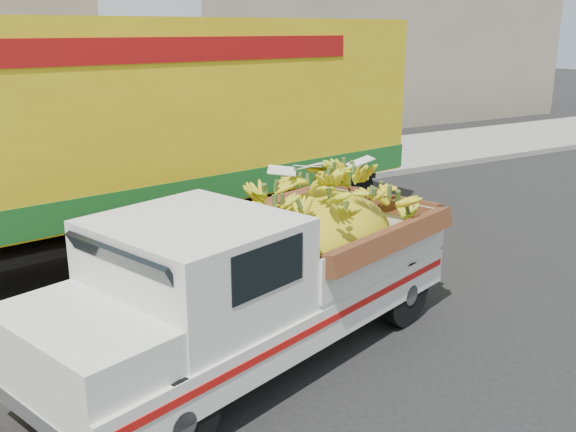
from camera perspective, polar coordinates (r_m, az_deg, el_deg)
ground at (r=7.89m, az=1.60°, el=-11.16°), size 100.00×100.00×0.00m
curb at (r=13.48m, az=-13.65°, el=0.54°), size 60.00×0.25×0.15m
sidewalk at (r=15.44m, az=-16.06°, el=2.33°), size 60.00×4.00×0.14m
building_right at (r=27.87m, az=8.83°, el=14.86°), size 14.00×6.00×6.00m
pickup_truck at (r=7.44m, az=-0.97°, el=-4.56°), size 5.57×3.39×1.84m
semi_trailer at (r=10.39m, az=-17.32°, el=7.21°), size 12.06×4.21×3.80m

